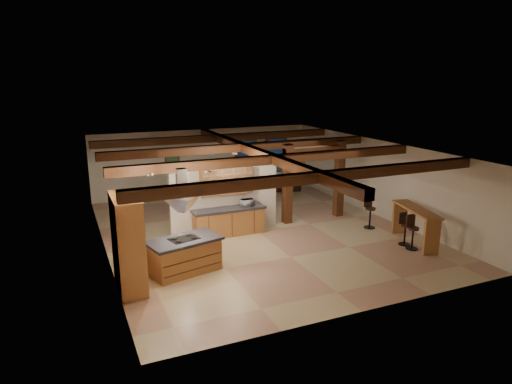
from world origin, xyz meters
The scene contains 23 objects.
ground centered at (0.00, 0.00, 0.00)m, with size 12.00×12.00×0.00m, color tan.
room_walls centered at (0.00, 0.00, 1.78)m, with size 12.00×12.00×12.00m.
ceiling_beams centered at (0.00, 0.00, 2.76)m, with size 10.00×12.00×0.28m.
timber_posts centered at (2.50, 0.50, 1.76)m, with size 2.50×0.30×2.90m.
partition_wall centered at (-1.00, 0.50, 1.10)m, with size 3.80×0.18×2.20m, color beige.
pantry_cabinet centered at (-4.67, -2.60, 1.20)m, with size 0.67×1.60×2.40m.
back_counter centered at (-1.00, 0.11, 0.48)m, with size 2.50×0.66×0.94m.
upper_display_cabinet centered at (-1.00, 0.31, 1.85)m, with size 1.80×0.36×0.95m.
range_hood centered at (-3.15, -2.25, 1.78)m, with size 1.10×1.10×1.40m.
back_windows centered at (2.80, 5.93, 1.50)m, with size 2.70×0.07×1.70m.
framed_art centered at (-1.50, 5.94, 1.70)m, with size 0.65×0.05×0.85m.
recessed_cans centered at (-2.53, -1.93, 2.87)m, with size 3.16×2.46×0.03m.
kitchen_island centered at (-3.15, -2.25, 0.49)m, with size 2.15×1.48×0.97m.
dining_table centered at (-0.05, 2.29, 0.34)m, with size 1.93×1.08×0.68m, color #3C1A0F.
sofa centered at (3.17, 4.98, 0.31)m, with size 2.15×0.84×0.63m, color black.
microwave centered at (-0.33, 0.11, 1.06)m, with size 0.42×0.28×0.23m, color silver.
bar_counter centered at (4.19, -3.00, 0.78)m, with size 1.04×2.28×1.16m.
side_table centered at (3.62, 5.05, 0.28)m, with size 0.46×0.46×0.57m, color #3F240F.
table_lamp centered at (3.62, 5.05, 0.78)m, with size 0.25×0.25×0.30m.
bar_stool_a centered at (3.76, -3.36, 0.55)m, with size 0.38×0.38×1.08m.
bar_stool_b centered at (3.80, -2.97, 0.52)m, with size 0.36×0.36×1.03m.
bar_stool_c centered at (3.81, -1.17, 0.57)m, with size 0.39×0.39×1.13m.
dining_chairs centered at (-0.05, 2.29, 0.64)m, with size 2.51×2.51×1.26m.
Camera 1 is at (-5.99, -13.68, 5.26)m, focal length 32.00 mm.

